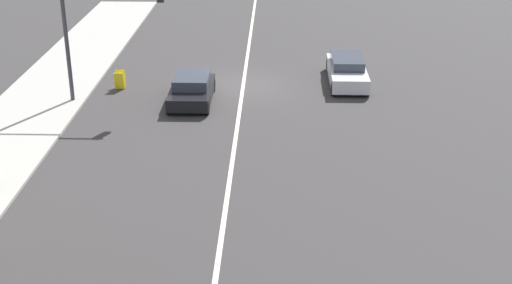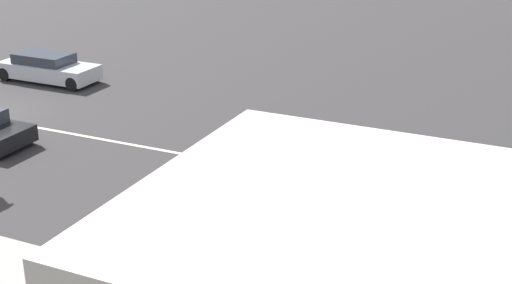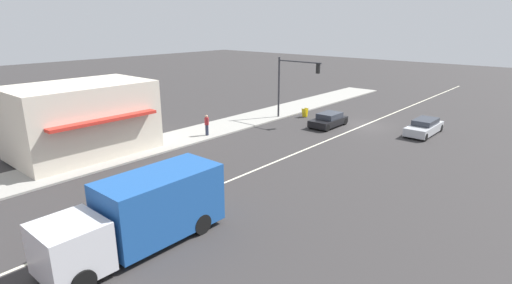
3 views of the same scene
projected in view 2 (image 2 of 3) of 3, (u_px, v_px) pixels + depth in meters
ground_plane at (459, 204)px, 20.00m from camera, size 160.00×160.00×0.00m
pedestrian at (90, 250)px, 15.63m from camera, size 0.34×0.34×1.66m
sedan_maroon at (510, 230)px, 17.31m from camera, size 1.83×3.89×1.23m
sedan_silver at (48, 68)px, 31.38m from camera, size 1.74×4.50×1.24m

